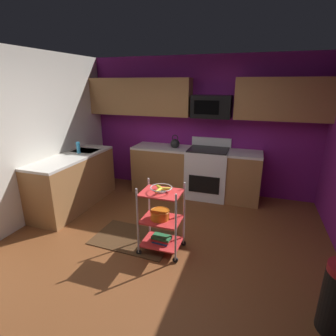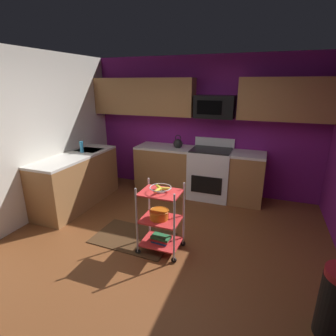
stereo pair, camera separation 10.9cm
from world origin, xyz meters
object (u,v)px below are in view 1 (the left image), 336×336
object	(u,v)px
book_stack	(162,239)
dish_soap_bottle	(78,148)
microwave	(212,107)
rolling_cart	(161,219)
oven_range	(207,172)
kettle	(175,144)
fruit_bowl	(161,189)
mixing_bowl_large	(160,214)

from	to	relation	value
book_stack	dish_soap_bottle	bearing A→B (deg)	152.76
microwave	rolling_cart	distance (m)	2.41
oven_range	dish_soap_bottle	world-z (taller)	dish_soap_bottle
rolling_cart	kettle	world-z (taller)	kettle
rolling_cart	microwave	bearing A→B (deg)	83.64
rolling_cart	fruit_bowl	world-z (taller)	rolling_cart
fruit_bowl	dish_soap_bottle	xyz separation A→B (m)	(-1.91, 0.99, 0.14)
oven_range	microwave	world-z (taller)	microwave
oven_range	book_stack	size ratio (longest dim) A/B	4.31
rolling_cart	book_stack	size ratio (longest dim) A/B	3.59
fruit_bowl	mixing_bowl_large	xyz separation A→B (m)	(-0.02, 0.00, -0.36)
mixing_bowl_large	kettle	world-z (taller)	kettle
rolling_cart	book_stack	world-z (taller)	rolling_cart
microwave	mixing_bowl_large	size ratio (longest dim) A/B	2.78
fruit_bowl	microwave	bearing A→B (deg)	83.64
mixing_bowl_large	dish_soap_bottle	world-z (taller)	dish_soap_bottle
rolling_cart	fruit_bowl	bearing A→B (deg)	-110.56
rolling_cart	oven_range	bearing A→B (deg)	83.29
oven_range	kettle	size ratio (longest dim) A/B	4.17
oven_range	mixing_bowl_large	distance (m)	1.97
mixing_bowl_large	dish_soap_bottle	distance (m)	2.19
rolling_cart	dish_soap_bottle	size ratio (longest dim) A/B	4.57
fruit_bowl	mixing_bowl_large	distance (m)	0.36
mixing_bowl_large	rolling_cart	bearing A→B (deg)	0.00
rolling_cart	kettle	size ratio (longest dim) A/B	3.47
rolling_cart	kettle	distance (m)	2.06
microwave	kettle	distance (m)	0.96
microwave	dish_soap_bottle	bearing A→B (deg)	-153.48
oven_range	kettle	distance (m)	0.83
microwave	fruit_bowl	xyz separation A→B (m)	(-0.23, -2.05, -0.82)
oven_range	rolling_cart	size ratio (longest dim) A/B	1.20
dish_soap_bottle	microwave	bearing A→B (deg)	26.52
rolling_cart	book_stack	bearing A→B (deg)	-116.57
microwave	rolling_cart	xyz separation A→B (m)	(-0.23, -2.05, -1.25)
book_stack	oven_range	bearing A→B (deg)	83.29
rolling_cart	kettle	xyz separation A→B (m)	(-0.42, 1.95, 0.54)
oven_range	book_stack	xyz separation A→B (m)	(-0.23, -1.95, -0.31)
fruit_bowl	book_stack	size ratio (longest dim) A/B	1.07
oven_range	rolling_cart	xyz separation A→B (m)	(-0.23, -1.95, -0.03)
kettle	book_stack	bearing A→B (deg)	-77.77
fruit_bowl	book_stack	xyz separation A→B (m)	(0.00, 0.00, -0.71)
microwave	fruit_bowl	world-z (taller)	microwave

